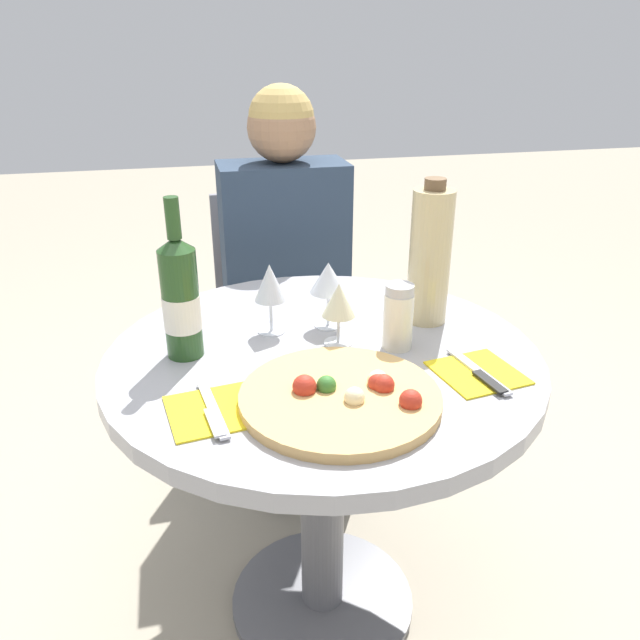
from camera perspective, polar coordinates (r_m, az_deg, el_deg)
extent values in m
plane|color=#9E937F|center=(1.72, 0.21, -24.40)|extent=(12.00, 12.00, 0.00)
cylinder|color=slate|center=(1.71, 0.21, -24.13)|extent=(0.45, 0.45, 0.02)
cylinder|color=slate|center=(1.48, 0.23, -15.42)|extent=(0.10, 0.10, 0.65)
cylinder|color=#9E9EA3|center=(1.29, 0.25, -3.56)|extent=(0.89, 0.89, 0.04)
cylinder|color=slate|center=(2.24, -2.83, -10.80)|extent=(0.37, 0.37, 0.01)
cylinder|color=slate|center=(2.13, -2.95, -6.34)|extent=(0.06, 0.06, 0.42)
cube|color=slate|center=(2.02, -3.08, -0.89)|extent=(0.41, 0.41, 0.03)
cube|color=slate|center=(2.12, -4.17, 6.47)|extent=(0.41, 0.02, 0.39)
cube|color=#28384C|center=(1.99, -2.10, -8.25)|extent=(0.32, 0.32, 0.45)
cube|color=#28384C|center=(1.92, -3.27, 6.53)|extent=(0.38, 0.20, 0.52)
sphere|color=#997051|center=(1.85, -3.54, 17.18)|extent=(0.20, 0.20, 0.20)
sphere|color=tan|center=(1.84, -3.56, 17.94)|extent=(0.19, 0.19, 0.19)
cylinder|color=tan|center=(1.10, 1.84, -7.10)|extent=(0.36, 0.36, 0.02)
sphere|color=#B22D1E|center=(1.11, 5.86, -5.90)|extent=(0.04, 0.04, 0.04)
sphere|color=beige|center=(1.12, 5.29, -5.51)|extent=(0.04, 0.04, 0.04)
sphere|color=beige|center=(1.07, 3.42, -7.03)|extent=(0.04, 0.04, 0.04)
sphere|color=#336B28|center=(1.10, 0.59, -5.99)|extent=(0.04, 0.04, 0.04)
sphere|color=#B22D1E|center=(1.07, 8.29, -7.31)|extent=(0.04, 0.04, 0.04)
sphere|color=#B22D1E|center=(1.11, 5.31, -5.73)|extent=(0.04, 0.04, 0.04)
sphere|color=#B22D1E|center=(1.10, -1.43, -6.10)|extent=(0.04, 0.04, 0.04)
cylinder|color=#23471E|center=(1.25, -12.57, 1.44)|extent=(0.07, 0.07, 0.22)
cone|color=#23471E|center=(1.20, -13.10, 6.84)|extent=(0.07, 0.07, 0.03)
cylinder|color=#23471E|center=(1.19, -13.33, 9.06)|extent=(0.03, 0.03, 0.08)
cylinder|color=silver|center=(1.25, -12.50, 0.69)|extent=(0.07, 0.07, 0.07)
cylinder|color=tan|center=(1.38, 10.00, 5.64)|extent=(0.09, 0.09, 0.30)
cylinder|color=brown|center=(1.34, 10.51, 12.13)|extent=(0.05, 0.05, 0.02)
cylinder|color=silver|center=(1.28, 7.15, -0.11)|extent=(0.06, 0.06, 0.12)
cylinder|color=#B2B2B7|center=(1.25, 7.31, 2.77)|extent=(0.06, 0.06, 0.02)
cylinder|color=silver|center=(1.31, 1.67, -2.08)|extent=(0.06, 0.06, 0.00)
cylinder|color=silver|center=(1.29, 1.69, -0.81)|extent=(0.01, 0.01, 0.06)
cone|color=beige|center=(1.27, 1.72, 1.86)|extent=(0.07, 0.07, 0.07)
cylinder|color=silver|center=(1.39, 0.73, -0.48)|extent=(0.06, 0.06, 0.00)
cylinder|color=silver|center=(1.37, 0.74, 1.05)|extent=(0.01, 0.01, 0.08)
cone|color=silver|center=(1.34, 0.76, 3.91)|extent=(0.08, 0.08, 0.07)
cylinder|color=silver|center=(1.36, -4.45, -1.00)|extent=(0.06, 0.06, 0.00)
cylinder|color=silver|center=(1.35, -4.50, 0.43)|extent=(0.01, 0.01, 0.07)
cone|color=silver|center=(1.32, -4.61, 3.45)|extent=(0.07, 0.07, 0.08)
cube|color=yellow|center=(1.09, -9.76, -8.17)|extent=(0.17, 0.17, 0.00)
cube|color=silver|center=(1.09, -9.78, -7.97)|extent=(0.04, 0.19, 0.00)
cube|color=silver|center=(1.05, -9.59, -9.22)|extent=(0.03, 0.09, 0.00)
cube|color=yellow|center=(1.23, 14.21, -4.69)|extent=(0.17, 0.17, 0.00)
cube|color=silver|center=(1.23, 14.23, -4.50)|extent=(0.05, 0.19, 0.00)
cube|color=black|center=(1.19, 15.25, -5.46)|extent=(0.03, 0.09, 0.00)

